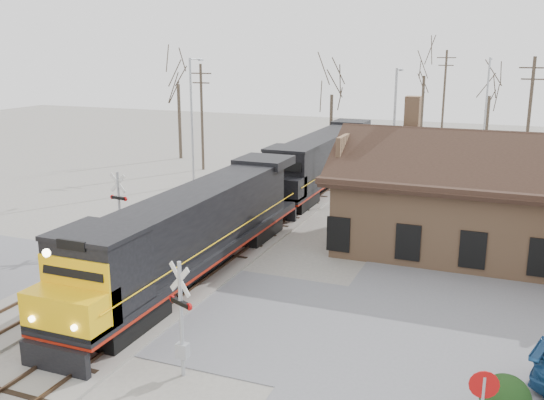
{
  "coord_description": "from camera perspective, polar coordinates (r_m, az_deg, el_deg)",
  "views": [
    {
      "loc": [
        13.33,
        -20.46,
        10.48
      ],
      "look_at": [
        1.46,
        9.0,
        2.47
      ],
      "focal_mm": 40.0,
      "sensor_mm": 36.0,
      "label": 1
    }
  ],
  "objects": [
    {
      "name": "tree_b",
      "position": [
        58.44,
        5.67,
        10.82
      ],
      "size": [
        4.1,
        4.1,
        10.05
      ],
      "color": "#382D23",
      "rests_on": "ground"
    },
    {
      "name": "crossbuck_far",
      "position": [
        33.7,
        -14.15,
        -1.02
      ],
      "size": [
        1.16,
        0.31,
        4.07
      ],
      "rotation": [
        0.0,
        0.0,
        3.02
      ],
      "color": "#A5A8AD",
      "rests_on": "ground"
    },
    {
      "name": "streetlight_a",
      "position": [
        47.25,
        -7.5,
        7.88
      ],
      "size": [
        0.25,
        2.04,
        9.74
      ],
      "color": "#A5A8AD",
      "rests_on": "ground"
    },
    {
      "name": "streetlight_c",
      "position": [
        58.72,
        19.51,
        8.36
      ],
      "size": [
        0.25,
        2.04,
        9.65
      ],
      "color": "#A5A8AD",
      "rests_on": "ground"
    },
    {
      "name": "road",
      "position": [
        26.57,
        -10.36,
        -9.29
      ],
      "size": [
        60.0,
        9.0,
        0.03
      ],
      "primitive_type": "cube",
      "color": "slate",
      "rests_on": "ground"
    },
    {
      "name": "utility_pole_a",
      "position": [
        53.32,
        -6.62,
        7.94
      ],
      "size": [
        2.0,
        0.24,
        9.15
      ],
      "color": "#382D23",
      "rests_on": "ground"
    },
    {
      "name": "locomotive_trailing",
      "position": [
        45.5,
        4.55,
        3.7
      ],
      "size": [
        2.89,
        19.38,
        4.07
      ],
      "color": "black",
      "rests_on": "ground"
    },
    {
      "name": "utility_pole_c",
      "position": [
        48.16,
        22.98,
        6.71
      ],
      "size": [
        2.0,
        0.24,
        9.89
      ],
      "color": "#382D23",
      "rests_on": "ground"
    },
    {
      "name": "tree_d",
      "position": [
        62.2,
        19.84,
        10.1
      ],
      "size": [
        4.0,
        4.0,
        9.8
      ],
      "color": "#382D23",
      "rests_on": "ground"
    },
    {
      "name": "hedge_a",
      "position": [
        19.4,
        21.1,
        -17.1
      ],
      "size": [
        1.44,
        1.44,
        1.44
      ],
      "primitive_type": "sphere",
      "color": "black",
      "rests_on": "ground"
    },
    {
      "name": "do_not_enter_sign",
      "position": [
        17.12,
        19.21,
        -17.35
      ],
      "size": [
        0.76,
        0.2,
        2.57
      ],
      "rotation": [
        0.0,
        0.0,
        0.22
      ],
      "color": "#A5A8AD",
      "rests_on": "ground"
    },
    {
      "name": "locomotive_lead",
      "position": [
        27.88,
        -7.73,
        -3.13
      ],
      "size": [
        2.89,
        19.38,
        4.3
      ],
      "color": "black",
      "rests_on": "ground"
    },
    {
      "name": "tree_a",
      "position": [
        59.02,
        -8.87,
        11.86
      ],
      "size": [
        4.75,
        4.75,
        11.64
      ],
      "color": "#382D23",
      "rests_on": "ground"
    },
    {
      "name": "crossbuck_near",
      "position": [
        20.11,
        -8.52,
        -11.38
      ],
      "size": [
        1.07,
        0.52,
        3.96
      ],
      "rotation": [
        0.0,
        0.0,
        -0.4
      ],
      "color": "#A5A8AD",
      "rests_on": "ground"
    },
    {
      "name": "track_siding",
      "position": [
        41.03,
        -4.59,
        -0.6
      ],
      "size": [
        3.4,
        90.0,
        0.24
      ],
      "color": "gray",
      "rests_on": "ground"
    },
    {
      "name": "utility_pole_b",
      "position": [
        68.88,
        15.87,
        9.35
      ],
      "size": [
        2.0,
        0.24,
        10.24
      ],
      "color": "#382D23",
      "rests_on": "ground"
    },
    {
      "name": "track_main",
      "position": [
        39.29,
        1.3,
        -1.22
      ],
      "size": [
        3.4,
        90.0,
        0.24
      ],
      "color": "gray",
      "rests_on": "ground"
    },
    {
      "name": "streetlight_b",
      "position": [
        44.53,
        11.46,
        6.92
      ],
      "size": [
        0.25,
        2.04,
        9.1
      ],
      "color": "#A5A8AD",
      "rests_on": "ground"
    },
    {
      "name": "depot",
      "position": [
        33.48,
        18.98,
        -0.59
      ],
      "size": [
        15.2,
        9.31,
        7.9
      ],
      "color": "#9F7452",
      "rests_on": "ground"
    },
    {
      "name": "ground",
      "position": [
        26.57,
        -10.36,
        -9.32
      ],
      "size": [
        140.0,
        140.0,
        0.0
      ],
      "primitive_type": "plane",
      "color": "gray",
      "rests_on": "ground"
    },
    {
      "name": "tree_c",
      "position": [
        71.81,
        14.19,
        12.24
      ],
      "size": [
        4.93,
        4.93,
        12.07
      ],
      "color": "#382D23",
      "rests_on": "ground"
    }
  ]
}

